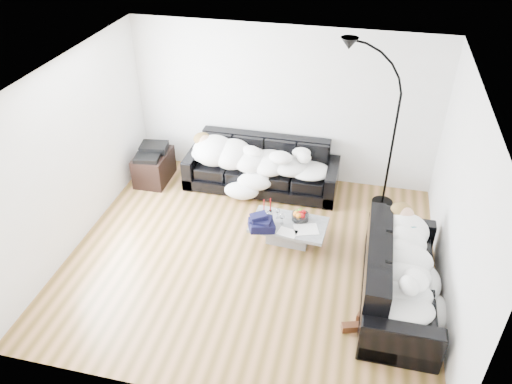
% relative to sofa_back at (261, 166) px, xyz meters
% --- Properties ---
extents(ground, '(5.00, 5.00, 0.00)m').
position_rel_sofa_back_xyz_m(ground, '(0.25, -1.76, -0.41)').
color(ground, brown).
rests_on(ground, ground).
extents(wall_back, '(5.00, 0.02, 2.60)m').
position_rel_sofa_back_xyz_m(wall_back, '(0.25, 0.49, 0.89)').
color(wall_back, silver).
rests_on(wall_back, ground).
extents(wall_left, '(0.02, 4.50, 2.60)m').
position_rel_sofa_back_xyz_m(wall_left, '(-2.25, -1.76, 0.89)').
color(wall_left, silver).
rests_on(wall_left, ground).
extents(wall_right, '(0.02, 4.50, 2.60)m').
position_rel_sofa_back_xyz_m(wall_right, '(2.75, -1.76, 0.89)').
color(wall_right, silver).
rests_on(wall_right, ground).
extents(ceiling, '(5.00, 5.00, 0.00)m').
position_rel_sofa_back_xyz_m(ceiling, '(0.25, -1.76, 2.19)').
color(ceiling, white).
rests_on(ceiling, ground).
extents(sofa_back, '(2.51, 0.87, 0.82)m').
position_rel_sofa_back_xyz_m(sofa_back, '(0.00, 0.00, 0.00)').
color(sofa_back, black).
rests_on(sofa_back, ground).
extents(sofa_right, '(0.90, 2.09, 0.85)m').
position_rel_sofa_back_xyz_m(sofa_right, '(2.23, -2.13, 0.01)').
color(sofa_right, black).
rests_on(sofa_right, ground).
extents(sleeper_back, '(2.12, 0.73, 0.42)m').
position_rel_sofa_back_xyz_m(sleeper_back, '(0.00, -0.05, 0.22)').
color(sleeper_back, white).
rests_on(sleeper_back, sofa_back).
extents(sleeper_right, '(0.76, 1.79, 0.44)m').
position_rel_sofa_back_xyz_m(sleeper_right, '(2.23, -2.13, 0.23)').
color(sleeper_right, white).
rests_on(sleeper_right, sofa_right).
extents(teal_cushion, '(0.42, 0.38, 0.20)m').
position_rel_sofa_back_xyz_m(teal_cushion, '(2.17, -1.48, 0.31)').
color(teal_cushion, '#0E5A65').
rests_on(teal_cushion, sofa_right).
extents(coffee_table, '(1.10, 0.69, 0.31)m').
position_rel_sofa_back_xyz_m(coffee_table, '(0.69, -1.29, -0.25)').
color(coffee_table, '#939699').
rests_on(coffee_table, ground).
extents(fruit_bowl, '(0.29, 0.29, 0.15)m').
position_rel_sofa_back_xyz_m(fruit_bowl, '(0.83, -1.16, -0.02)').
color(fruit_bowl, white).
rests_on(fruit_bowl, coffee_table).
extents(wine_glass_a, '(0.08, 0.08, 0.16)m').
position_rel_sofa_back_xyz_m(wine_glass_a, '(0.51, -1.19, -0.02)').
color(wine_glass_a, white).
rests_on(wine_glass_a, coffee_table).
extents(wine_glass_b, '(0.08, 0.08, 0.17)m').
position_rel_sofa_back_xyz_m(wine_glass_b, '(0.40, -1.30, -0.02)').
color(wine_glass_b, white).
rests_on(wine_glass_b, coffee_table).
extents(wine_glass_c, '(0.08, 0.08, 0.18)m').
position_rel_sofa_back_xyz_m(wine_glass_c, '(0.60, -1.32, -0.01)').
color(wine_glass_c, white).
rests_on(wine_glass_c, coffee_table).
extents(candle_left, '(0.05, 0.05, 0.23)m').
position_rel_sofa_back_xyz_m(candle_left, '(0.29, -1.13, 0.02)').
color(candle_left, maroon).
rests_on(candle_left, coffee_table).
extents(candle_right, '(0.05, 0.05, 0.24)m').
position_rel_sofa_back_xyz_m(candle_right, '(0.38, -1.07, 0.02)').
color(candle_right, maroon).
rests_on(candle_right, coffee_table).
extents(newspaper_a, '(0.40, 0.35, 0.01)m').
position_rel_sofa_back_xyz_m(newspaper_a, '(0.95, -1.38, -0.09)').
color(newspaper_a, silver).
rests_on(newspaper_a, coffee_table).
extents(newspaper_b, '(0.30, 0.24, 0.01)m').
position_rel_sofa_back_xyz_m(newspaper_b, '(0.71, -1.50, -0.09)').
color(newspaper_b, silver).
rests_on(newspaper_b, coffee_table).
extents(navy_jacket, '(0.44, 0.40, 0.18)m').
position_rel_sofa_back_xyz_m(navy_jacket, '(0.29, -1.52, 0.07)').
color(navy_jacket, black).
rests_on(navy_jacket, coffee_table).
extents(shoes, '(0.49, 0.38, 0.10)m').
position_rel_sofa_back_xyz_m(shoes, '(1.81, -2.67, -0.36)').
color(shoes, '#472311').
rests_on(shoes, ground).
extents(av_cabinet, '(0.52, 0.75, 0.51)m').
position_rel_sofa_back_xyz_m(av_cabinet, '(-1.83, -0.20, -0.15)').
color(av_cabinet, black).
rests_on(av_cabinet, ground).
extents(stereo, '(0.49, 0.40, 0.13)m').
position_rel_sofa_back_xyz_m(stereo, '(-1.83, -0.20, 0.17)').
color(stereo, black).
rests_on(stereo, av_cabinet).
extents(floor_lamp, '(0.85, 0.35, 2.31)m').
position_rel_sofa_back_xyz_m(floor_lamp, '(2.01, -0.02, 0.74)').
color(floor_lamp, black).
rests_on(floor_lamp, ground).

